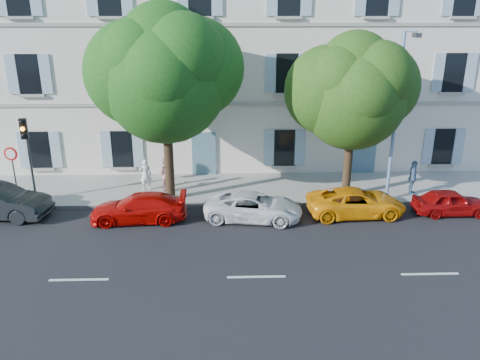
{
  "coord_description": "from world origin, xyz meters",
  "views": [
    {
      "loc": [
        -0.99,
        -17.9,
        8.41
      ],
      "look_at": [
        -0.37,
        2.0,
        1.4
      ],
      "focal_mm": 35.0,
      "sensor_mm": 36.0,
      "label": 1
    }
  ],
  "objects_px": {
    "tree_right": "(353,97)",
    "road_sign": "(12,163)",
    "car_white_coupe": "(253,207)",
    "car_red_hatchback": "(451,202)",
    "street_lamp": "(397,109)",
    "tree_left": "(165,81)",
    "pedestrian_c": "(413,178)",
    "car_red_coupe": "(139,208)",
    "traffic_light": "(26,142)",
    "pedestrian_a": "(146,175)",
    "car_yellow_supercar": "(356,202)",
    "pedestrian_b": "(166,174)"
  },
  "relations": [
    {
      "from": "car_red_coupe",
      "to": "traffic_light",
      "type": "distance_m",
      "value": 6.13
    },
    {
      "from": "car_red_coupe",
      "to": "car_white_coupe",
      "type": "xyz_separation_m",
      "value": [
        4.95,
        0.01,
        -0.01
      ]
    },
    {
      "from": "car_red_hatchback",
      "to": "tree_right",
      "type": "distance_m",
      "value": 6.4
    },
    {
      "from": "tree_right",
      "to": "traffic_light",
      "type": "bearing_deg",
      "value": -178.91
    },
    {
      "from": "car_red_coupe",
      "to": "pedestrian_b",
      "type": "relative_size",
      "value": 2.42
    },
    {
      "from": "traffic_light",
      "to": "pedestrian_c",
      "type": "height_order",
      "value": "traffic_light"
    },
    {
      "from": "car_white_coupe",
      "to": "tree_right",
      "type": "xyz_separation_m",
      "value": [
        4.63,
        2.34,
        4.32
      ]
    },
    {
      "from": "traffic_light",
      "to": "street_lamp",
      "type": "bearing_deg",
      "value": -1.61
    },
    {
      "from": "car_red_hatchback",
      "to": "tree_left",
      "type": "distance_m",
      "value": 13.81
    },
    {
      "from": "tree_left",
      "to": "street_lamp",
      "type": "relative_size",
      "value": 1.12
    },
    {
      "from": "car_red_coupe",
      "to": "car_red_hatchback",
      "type": "xyz_separation_m",
      "value": [
        13.8,
        0.29,
        -0.03
      ]
    },
    {
      "from": "pedestrian_a",
      "to": "pedestrian_c",
      "type": "height_order",
      "value": "pedestrian_c"
    },
    {
      "from": "car_red_hatchback",
      "to": "pedestrian_c",
      "type": "xyz_separation_m",
      "value": [
        -0.98,
        2.11,
        0.44
      ]
    },
    {
      "from": "traffic_light",
      "to": "pedestrian_a",
      "type": "relative_size",
      "value": 2.52
    },
    {
      "from": "tree_right",
      "to": "road_sign",
      "type": "relative_size",
      "value": 2.77
    },
    {
      "from": "car_yellow_supercar",
      "to": "traffic_light",
      "type": "bearing_deg",
      "value": 80.4
    },
    {
      "from": "car_white_coupe",
      "to": "tree_left",
      "type": "xyz_separation_m",
      "value": [
        -3.82,
        2.2,
        5.12
      ]
    },
    {
      "from": "car_red_coupe",
      "to": "traffic_light",
      "type": "bearing_deg",
      "value": -113.87
    },
    {
      "from": "car_yellow_supercar",
      "to": "tree_left",
      "type": "relative_size",
      "value": 0.5
    },
    {
      "from": "car_red_coupe",
      "to": "car_red_hatchback",
      "type": "height_order",
      "value": "car_red_coupe"
    },
    {
      "from": "car_white_coupe",
      "to": "tree_right",
      "type": "distance_m",
      "value": 6.75
    },
    {
      "from": "road_sign",
      "to": "traffic_light",
      "type": "bearing_deg",
      "value": 14.65
    },
    {
      "from": "tree_left",
      "to": "pedestrian_c",
      "type": "height_order",
      "value": "tree_left"
    },
    {
      "from": "car_yellow_supercar",
      "to": "car_red_hatchback",
      "type": "distance_m",
      "value": 4.27
    },
    {
      "from": "car_white_coupe",
      "to": "street_lamp",
      "type": "relative_size",
      "value": 0.55
    },
    {
      "from": "car_red_coupe",
      "to": "road_sign",
      "type": "xyz_separation_m",
      "value": [
        -5.93,
        1.88,
        1.49
      ]
    },
    {
      "from": "car_red_coupe",
      "to": "pedestrian_a",
      "type": "xyz_separation_m",
      "value": [
        -0.23,
        3.45,
        0.34
      ]
    },
    {
      "from": "car_red_coupe",
      "to": "car_yellow_supercar",
      "type": "height_order",
      "value": "car_yellow_supercar"
    },
    {
      "from": "car_white_coupe",
      "to": "pedestrian_c",
      "type": "xyz_separation_m",
      "value": [
        7.87,
        2.39,
        0.41
      ]
    },
    {
      "from": "road_sign",
      "to": "pedestrian_a",
      "type": "xyz_separation_m",
      "value": [
        5.7,
        1.57,
        -1.15
      ]
    },
    {
      "from": "street_lamp",
      "to": "pedestrian_b",
      "type": "bearing_deg",
      "value": 170.9
    },
    {
      "from": "car_yellow_supercar",
      "to": "pedestrian_a",
      "type": "distance_m",
      "value": 10.25
    },
    {
      "from": "car_yellow_supercar",
      "to": "car_white_coupe",
      "type": "bearing_deg",
      "value": 91.19
    },
    {
      "from": "car_red_coupe",
      "to": "car_yellow_supercar",
      "type": "distance_m",
      "value": 9.54
    },
    {
      "from": "car_red_coupe",
      "to": "pedestrian_c",
      "type": "bearing_deg",
      "value": 98.23
    },
    {
      "from": "car_white_coupe",
      "to": "pedestrian_b",
      "type": "relative_size",
      "value": 2.48
    },
    {
      "from": "road_sign",
      "to": "pedestrian_a",
      "type": "relative_size",
      "value": 1.71
    },
    {
      "from": "tree_left",
      "to": "pedestrian_b",
      "type": "distance_m",
      "value": 4.84
    },
    {
      "from": "tree_right",
      "to": "street_lamp",
      "type": "distance_m",
      "value": 2.0
    },
    {
      "from": "traffic_light",
      "to": "tree_left",
      "type": "bearing_deg",
      "value": 1.25
    },
    {
      "from": "car_red_coupe",
      "to": "street_lamp",
      "type": "distance_m",
      "value": 12.16
    },
    {
      "from": "street_lamp",
      "to": "pedestrian_a",
      "type": "distance_m",
      "value": 12.3
    },
    {
      "from": "street_lamp",
      "to": "pedestrian_b",
      "type": "distance_m",
      "value": 11.3
    },
    {
      "from": "road_sign",
      "to": "pedestrian_b",
      "type": "height_order",
      "value": "road_sign"
    },
    {
      "from": "traffic_light",
      "to": "pedestrian_c",
      "type": "distance_m",
      "value": 18.18
    },
    {
      "from": "car_red_hatchback",
      "to": "pedestrian_b",
      "type": "bearing_deg",
      "value": 76.98
    },
    {
      "from": "pedestrian_b",
      "to": "tree_left",
      "type": "bearing_deg",
      "value": 111.67
    },
    {
      "from": "tree_left",
      "to": "tree_right",
      "type": "distance_m",
      "value": 8.49
    },
    {
      "from": "car_white_coupe",
      "to": "car_red_hatchback",
      "type": "distance_m",
      "value": 8.85
    },
    {
      "from": "traffic_light",
      "to": "street_lamp",
      "type": "xyz_separation_m",
      "value": [
        16.63,
        -0.47,
        1.51
      ]
    }
  ]
}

